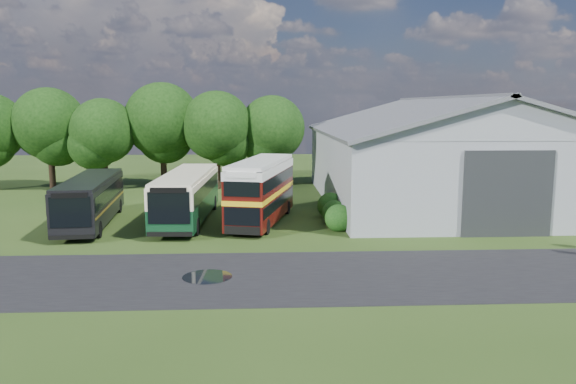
{
  "coord_description": "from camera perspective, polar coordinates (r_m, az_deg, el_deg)",
  "views": [
    {
      "loc": [
        0.87,
        -27.05,
        7.5
      ],
      "look_at": [
        2.62,
        8.0,
        2.08
      ],
      "focal_mm": 35.0,
      "sensor_mm": 36.0,
      "label": 1
    }
  ],
  "objects": [
    {
      "name": "asphalt_road",
      "position": [
        25.28,
        2.12,
        -8.49
      ],
      "size": [
        60.0,
        8.0,
        0.02
      ],
      "primitive_type": "cube",
      "color": "black",
      "rests_on": "ground"
    },
    {
      "name": "puddle",
      "position": [
        25.31,
        -8.2,
        -8.56
      ],
      "size": [
        2.2,
        2.2,
        0.01
      ],
      "primitive_type": "cylinder",
      "color": "black",
      "rests_on": "ground"
    },
    {
      "name": "tree_right_b",
      "position": [
        51.7,
        -1.62,
        6.49
      ],
      "size": [
        5.98,
        5.98,
        8.45
      ],
      "color": "black",
      "rests_on": "ground"
    },
    {
      "name": "tree_left_a",
      "position": [
        54.92,
        -23.11,
        6.38
      ],
      "size": [
        6.46,
        6.46,
        9.12
      ],
      "color": "black",
      "rests_on": "ground"
    },
    {
      "name": "tree_mid",
      "position": [
        52.62,
        -12.66,
        7.13
      ],
      "size": [
        6.8,
        6.8,
        9.6
      ],
      "color": "black",
      "rests_on": "ground"
    },
    {
      "name": "bus_green_single",
      "position": [
        37.07,
        -10.21,
        -0.35
      ],
      "size": [
        3.21,
        11.73,
        3.2
      ],
      "rotation": [
        0.0,
        0.0,
        -0.05
      ],
      "color": "black",
      "rests_on": "ground"
    },
    {
      "name": "tree_left_b",
      "position": [
        52.47,
        -18.29,
        5.88
      ],
      "size": [
        5.78,
        5.78,
        8.16
      ],
      "color": "black",
      "rests_on": "ground"
    },
    {
      "name": "tree_right_a",
      "position": [
        51.03,
        -7.26,
        6.67
      ],
      "size": [
        6.26,
        6.26,
        8.83
      ],
      "color": "black",
      "rests_on": "ground"
    },
    {
      "name": "storage_shed",
      "position": [
        45.42,
        15.32,
        4.26
      ],
      "size": [
        18.8,
        24.8,
        8.15
      ],
      "color": "gray",
      "rests_on": "ground"
    },
    {
      "name": "shrub_mid",
      "position": [
        36.15,
        4.72,
        -3.23
      ],
      "size": [
        1.6,
        1.6,
        1.6
      ],
      "primitive_type": "sphere",
      "color": "#194714",
      "rests_on": "ground"
    },
    {
      "name": "bus_maroon_double",
      "position": [
        36.04,
        -2.71,
        0.05
      ],
      "size": [
        4.6,
        9.8,
        4.08
      ],
      "rotation": [
        0.0,
        0.0,
        -0.24
      ],
      "color": "black",
      "rests_on": "ground"
    },
    {
      "name": "bus_dark_single",
      "position": [
        37.64,
        -19.39,
        -0.75
      ],
      "size": [
        3.51,
        11.06,
        3.0
      ],
      "rotation": [
        0.0,
        0.0,
        0.09
      ],
      "color": "black",
      "rests_on": "ground"
    },
    {
      "name": "shrub_front",
      "position": [
        34.22,
        5.16,
        -3.92
      ],
      "size": [
        1.7,
        1.7,
        1.7
      ],
      "primitive_type": "sphere",
      "color": "#194714",
      "rests_on": "ground"
    },
    {
      "name": "ground",
      "position": [
        28.09,
        -4.57,
        -6.74
      ],
      "size": [
        120.0,
        120.0,
        0.0
      ],
      "primitive_type": "plane",
      "color": "#233A12",
      "rests_on": "ground"
    },
    {
      "name": "shrub_back",
      "position": [
        38.1,
        4.33,
        -2.6
      ],
      "size": [
        1.8,
        1.8,
        1.8
      ],
      "primitive_type": "sphere",
      "color": "#194714",
      "rests_on": "ground"
    }
  ]
}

